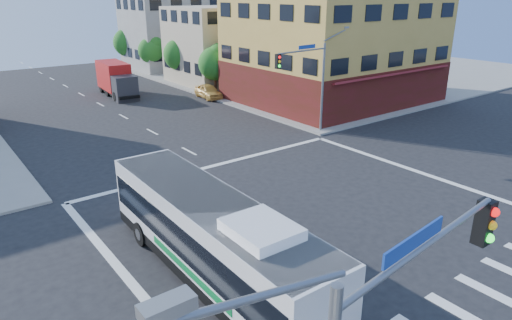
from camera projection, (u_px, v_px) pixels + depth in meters
ground at (319, 220)px, 22.56m from camera, size 120.00×120.00×0.00m
sidewalk_ne at (321, 66)px, 68.55m from camera, size 50.00×50.00×0.15m
corner_building_ne at (334, 42)px, 45.67m from camera, size 18.10×15.44×14.00m
building_east_near at (224, 45)px, 56.02m from camera, size 12.06×10.06×9.00m
building_east_far at (171, 33)px, 66.30m from camera, size 12.06×10.06×10.00m
signal_mast_ne at (309, 72)px, 33.92m from camera, size 7.91×1.13×8.07m
street_tree_a at (216, 61)px, 48.93m from camera, size 3.60×3.60×5.53m
street_tree_b at (180, 53)px, 54.85m from camera, size 3.80×3.80×5.79m
street_tree_c at (152, 49)px, 60.93m from camera, size 3.40×3.40×5.29m
street_tree_d at (128, 41)px, 66.76m from camera, size 4.00×4.00×6.03m
transit_bus at (212, 237)px, 17.37m from camera, size 2.98×12.65×3.73m
box_truck at (117, 80)px, 49.02m from camera, size 2.88×7.94×3.50m
parked_car at (208, 91)px, 48.26m from camera, size 2.15×4.40×1.45m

